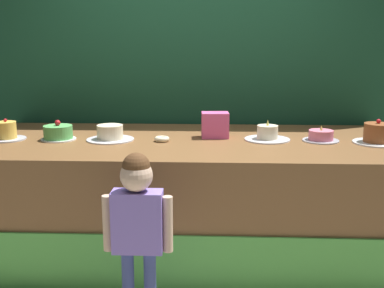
{
  "coord_description": "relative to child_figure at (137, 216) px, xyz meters",
  "views": [
    {
      "loc": [
        0.18,
        -2.87,
        1.62
      ],
      "look_at": [
        0.04,
        0.42,
        0.91
      ],
      "focal_mm": 44.82,
      "sensor_mm": 36.0,
      "label": 1
    }
  ],
  "objects": [
    {
      "name": "stage_platform",
      "position": [
        0.23,
        1.06,
        -0.22
      ],
      "size": [
        3.27,
        1.41,
        0.88
      ],
      "color": "brown",
      "rests_on": "ground_plane"
    },
    {
      "name": "curtain_backdrop",
      "position": [
        0.23,
        1.86,
        0.82
      ],
      "size": [
        3.6,
        0.08,
        2.96
      ],
      "primitive_type": "cube",
      "color": "#19472D",
      "rests_on": "ground_plane"
    },
    {
      "name": "child_figure",
      "position": [
        0.0,
        0.0,
        0.0
      ],
      "size": [
        0.4,
        0.18,
        1.03
      ],
      "color": "#3F4C8C",
      "rests_on": "ground_plane"
    },
    {
      "name": "pink_box",
      "position": [
        0.43,
        1.16,
        0.32
      ],
      "size": [
        0.22,
        0.17,
        0.2
      ],
      "primitive_type": "cube",
      "rotation": [
        0.0,
        0.0,
        0.06
      ],
      "color": "#EB5A9D",
      "rests_on": "stage_platform"
    },
    {
      "name": "donut",
      "position": [
        0.03,
        0.99,
        0.24
      ],
      "size": [
        0.11,
        0.11,
        0.04
      ],
      "primitive_type": "torus",
      "color": "beige",
      "rests_on": "stage_platform"
    },
    {
      "name": "cake_far_left",
      "position": [
        -1.16,
        1.0,
        0.28
      ],
      "size": [
        0.29,
        0.29,
        0.16
      ],
      "color": "silver",
      "rests_on": "stage_platform"
    },
    {
      "name": "cake_left",
      "position": [
        -0.76,
        1.01,
        0.27
      ],
      "size": [
        0.26,
        0.26,
        0.15
      ],
      "color": "white",
      "rests_on": "stage_platform"
    },
    {
      "name": "cake_center_left",
      "position": [
        -0.36,
        1.02,
        0.27
      ],
      "size": [
        0.36,
        0.36,
        0.12
      ],
      "color": "silver",
      "rests_on": "stage_platform"
    },
    {
      "name": "cake_center_right",
      "position": [
        0.83,
        1.08,
        0.26
      ],
      "size": [
        0.34,
        0.34,
        0.16
      ],
      "color": "silver",
      "rests_on": "stage_platform"
    },
    {
      "name": "cake_right",
      "position": [
        1.23,
        1.05,
        0.26
      ],
      "size": [
        0.27,
        0.27,
        0.13
      ],
      "color": "silver",
      "rests_on": "stage_platform"
    },
    {
      "name": "cake_far_right",
      "position": [
        1.62,
        1.0,
        0.28
      ],
      "size": [
        0.35,
        0.35,
        0.18
      ],
      "color": "white",
      "rests_on": "stage_platform"
    }
  ]
}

